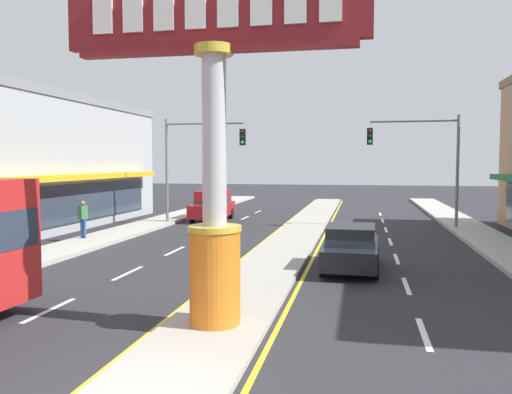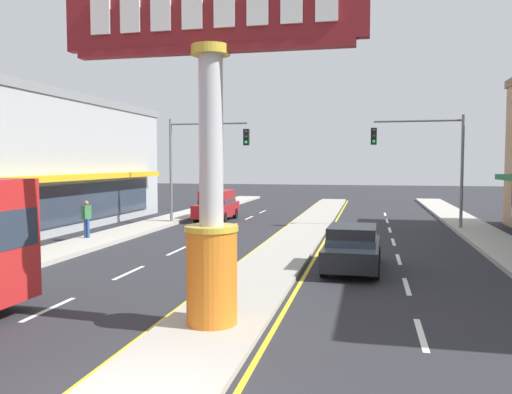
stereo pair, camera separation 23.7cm
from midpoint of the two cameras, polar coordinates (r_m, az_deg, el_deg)
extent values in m
cube|color=#A39E93|center=(24.99, 4.88, -4.45)|extent=(2.27, 52.00, 0.14)
cube|color=#ADA89E|center=(25.79, -15.71, -4.28)|extent=(2.24, 60.00, 0.18)
cube|color=#ADA89E|center=(23.49, 26.24, -5.31)|extent=(2.24, 60.00, 0.18)
cube|color=silver|center=(14.13, -21.33, -11.40)|extent=(0.14, 2.20, 0.01)
cube|color=silver|center=(17.85, -13.41, -8.08)|extent=(0.14, 2.20, 0.01)
cube|color=silver|center=(21.83, -8.36, -5.86)|extent=(0.14, 2.20, 0.01)
cube|color=silver|center=(25.94, -4.92, -4.30)|extent=(0.14, 2.20, 0.01)
cube|color=silver|center=(30.13, -2.43, -3.16)|extent=(0.14, 2.20, 0.01)
cube|color=silver|center=(34.38, -0.56, -2.30)|extent=(0.14, 2.20, 0.01)
cube|color=silver|center=(38.66, 0.90, -1.62)|extent=(0.14, 2.20, 0.01)
cube|color=silver|center=(11.95, 18.24, -14.13)|extent=(0.14, 2.20, 0.01)
cube|color=silver|center=(16.18, 16.63, -9.37)|extent=(0.14, 2.20, 0.01)
cube|color=silver|center=(20.48, 15.71, -6.59)|extent=(0.14, 2.20, 0.01)
cube|color=silver|center=(24.82, 15.12, -4.78)|extent=(0.14, 2.20, 0.01)
cube|color=silver|center=(29.17, 14.70, -3.51)|extent=(0.14, 2.20, 0.01)
cube|color=silver|center=(33.54, 14.40, -2.57)|extent=(0.14, 2.20, 0.01)
cube|color=silver|center=(37.92, 14.17, -1.84)|extent=(0.14, 2.20, 0.01)
cube|color=yellow|center=(25.20, 1.90, -4.53)|extent=(0.12, 52.00, 0.01)
cube|color=yellow|center=(24.86, 7.89, -4.67)|extent=(0.12, 52.00, 0.01)
cylinder|color=orange|center=(11.42, -4.28, -8.80)|extent=(1.11, 1.11, 2.03)
cylinder|color=gold|center=(11.24, -4.31, -3.44)|extent=(1.16, 1.16, 0.12)
cylinder|color=#B7B7BC|center=(11.16, -4.36, 6.33)|extent=(0.52, 0.52, 3.94)
cylinder|color=gold|center=(11.40, -4.41, 15.76)|extent=(0.83, 0.83, 0.20)
cube|color=maroon|center=(11.59, -4.43, 19.67)|extent=(6.58, 0.24, 1.42)
cube|color=maroon|center=(11.40, -4.41, 15.86)|extent=(6.05, 0.29, 0.16)
cube|color=white|center=(12.36, -16.16, 18.52)|extent=(0.45, 0.06, 0.78)
cube|color=white|center=(12.06, -13.08, 18.96)|extent=(0.45, 0.06, 0.78)
cube|color=white|center=(11.79, -9.83, 19.36)|extent=(0.45, 0.06, 0.78)
cube|color=white|center=(11.56, -6.42, 19.71)|extent=(0.45, 0.06, 0.78)
cube|color=white|center=(11.36, -2.86, 20.01)|extent=(0.45, 0.06, 0.78)
cube|color=white|center=(11.21, 0.81, 20.25)|extent=(0.45, 0.06, 0.78)
cube|color=white|center=(11.10, 4.58, 20.41)|extent=(0.45, 0.06, 0.78)
cube|color=white|center=(11.03, 8.43, 20.49)|extent=(0.45, 0.06, 0.78)
cube|color=gold|center=(27.50, -19.46, 2.04)|extent=(0.90, 20.23, 0.30)
cube|color=#283342|center=(27.79, -20.12, -0.87)|extent=(0.08, 19.51, 2.00)
cylinder|color=slate|center=(31.00, -9.12, 2.73)|extent=(0.16, 0.16, 6.20)
cylinder|color=slate|center=(30.31, -5.06, 8.03)|extent=(4.62, 0.12, 0.12)
cube|color=black|center=(29.50, -0.83, 6.59)|extent=(0.32, 0.24, 0.92)
sphere|color=black|center=(29.38, -0.90, 7.19)|extent=(0.17, 0.17, 0.17)
sphere|color=black|center=(29.36, -0.90, 6.60)|extent=(0.17, 0.17, 0.17)
sphere|color=#19D83F|center=(29.35, -0.90, 6.02)|extent=(0.17, 0.17, 0.17)
cylinder|color=slate|center=(29.80, 21.90, 2.46)|extent=(0.16, 0.16, 6.20)
cylinder|color=slate|center=(29.58, 17.58, 7.98)|extent=(4.62, 0.12, 0.12)
cube|color=black|center=(29.26, 13.04, 6.52)|extent=(0.32, 0.24, 0.92)
sphere|color=black|center=(29.13, 13.05, 7.12)|extent=(0.17, 0.17, 0.17)
sphere|color=black|center=(29.12, 13.04, 6.53)|extent=(0.17, 0.17, 0.17)
sphere|color=#19D83F|center=(29.10, 13.03, 5.94)|extent=(0.17, 0.17, 0.17)
cube|color=black|center=(18.03, 10.91, -6.00)|extent=(1.89, 4.35, 0.66)
cube|color=black|center=(17.76, 10.91, -4.09)|extent=(1.61, 2.19, 0.60)
cube|color=#283342|center=(17.79, 10.90, -4.67)|extent=(1.65, 2.22, 0.24)
cylinder|color=black|center=(19.44, 8.72, -6.13)|extent=(0.24, 0.63, 0.62)
cylinder|color=black|center=(19.37, 13.53, -6.23)|extent=(0.24, 0.63, 0.62)
cylinder|color=black|center=(16.84, 7.87, -7.67)|extent=(0.24, 0.63, 0.62)
cylinder|color=black|center=(16.75, 13.44, -7.80)|extent=(0.24, 0.63, 0.62)
cube|color=maroon|center=(32.78, -4.16, -1.38)|extent=(1.98, 4.63, 0.80)
cube|color=maroon|center=(32.90, -4.08, 0.03)|extent=(1.72, 2.88, 0.80)
cube|color=#283342|center=(32.92, -4.08, -0.45)|extent=(1.76, 2.91, 0.24)
cylinder|color=black|center=(31.22, -3.31, -2.30)|extent=(0.23, 0.68, 0.68)
cylinder|color=black|center=(31.71, -6.37, -2.22)|extent=(0.23, 0.68, 0.68)
cylinder|color=black|center=(33.97, -2.09, -1.80)|extent=(0.23, 0.68, 0.68)
cylinder|color=black|center=(34.42, -4.93, -1.74)|extent=(0.23, 0.68, 0.68)
cylinder|color=#2D4C8C|center=(25.26, -17.98, -3.28)|extent=(0.14, 0.14, 0.88)
cylinder|color=#2D4C8C|center=(25.19, -17.70, -3.29)|extent=(0.14, 0.14, 0.88)
cube|color=#336B3D|center=(25.15, -17.87, -1.58)|extent=(0.31, 0.44, 0.62)
sphere|color=#8C6647|center=(25.11, -17.89, -0.62)|extent=(0.22, 0.22, 0.22)
camera|label=1|loc=(0.12, -89.57, 0.03)|focal=36.42mm
camera|label=2|loc=(0.12, 90.43, -0.03)|focal=36.42mm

